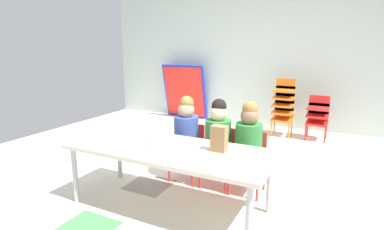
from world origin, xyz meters
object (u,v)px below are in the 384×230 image
at_px(craft_table, 169,152).
at_px(seated_child_far_right, 249,139).
at_px(paper_plate_center_table, 138,139).
at_px(paper_bag_brown, 219,139).
at_px(kid_chair_orange_stack, 283,104).
at_px(paper_plate_near_edge, 150,144).
at_px(donut_powdered_on_plate, 150,142).
at_px(seated_child_middle_seat, 218,135).
at_px(seated_child_near_camera, 187,130).
at_px(folded_activity_table, 185,92).
at_px(kid_chair_red_stack, 318,114).

height_order(craft_table, seated_child_far_right, seated_child_far_right).
bearing_deg(paper_plate_center_table, paper_bag_brown, 2.99).
relative_size(kid_chair_orange_stack, paper_plate_near_edge, 5.11).
bearing_deg(kid_chair_orange_stack, donut_powdered_on_plate, -102.69).
xyz_separation_m(craft_table, seated_child_middle_seat, (0.23, 0.60, 0.03)).
distance_m(seated_child_near_camera, paper_bag_brown, 0.76).
relative_size(paper_bag_brown, paper_plate_center_table, 1.22).
relative_size(folded_activity_table, paper_bag_brown, 4.94).
xyz_separation_m(kid_chair_orange_stack, donut_powdered_on_plate, (-0.64, -2.85, 0.07)).
xyz_separation_m(paper_bag_brown, paper_plate_center_table, (-0.80, -0.04, -0.11)).
distance_m(seated_child_far_right, paper_plate_center_table, 1.06).
bearing_deg(paper_bag_brown, seated_child_far_right, 76.81).
height_order(craft_table, paper_bag_brown, paper_bag_brown).
relative_size(seated_child_middle_seat, paper_bag_brown, 4.17).
xyz_separation_m(folded_activity_table, paper_plate_near_edge, (1.37, -3.20, 0.03)).
bearing_deg(paper_plate_center_table, craft_table, -10.19).
xyz_separation_m(kid_chair_orange_stack, paper_plate_near_edge, (-0.64, -2.85, 0.05)).
bearing_deg(donut_powdered_on_plate, seated_child_far_right, 39.64).
distance_m(seated_child_middle_seat, kid_chair_orange_stack, 2.26).
bearing_deg(seated_child_middle_seat, paper_plate_center_table, -138.57).
xyz_separation_m(craft_table, paper_plate_center_table, (-0.38, 0.07, 0.05)).
xyz_separation_m(craft_table, folded_activity_table, (-1.55, 3.20, 0.02)).
xyz_separation_m(kid_chair_red_stack, paper_bag_brown, (-0.56, -2.73, 0.28)).
relative_size(craft_table, paper_plate_near_edge, 10.05).
bearing_deg(seated_child_far_right, kid_chair_red_stack, 78.87).
bearing_deg(folded_activity_table, paper_plate_center_table, -69.40).
height_order(paper_bag_brown, donut_powdered_on_plate, paper_bag_brown).
xyz_separation_m(paper_plate_near_edge, paper_plate_center_table, (-0.19, 0.07, 0.00)).
bearing_deg(seated_child_near_camera, donut_powdered_on_plate, -94.69).
bearing_deg(folded_activity_table, paper_plate_near_edge, -66.89).
height_order(kid_chair_orange_stack, kid_chair_red_stack, kid_chair_orange_stack).
height_order(craft_table, paper_plate_near_edge, paper_plate_near_edge).
bearing_deg(seated_child_near_camera, seated_child_far_right, 0.00).
height_order(kid_chair_orange_stack, folded_activity_table, folded_activity_table).
height_order(paper_plate_near_edge, donut_powdered_on_plate, donut_powdered_on_plate).
xyz_separation_m(kid_chair_red_stack, paper_plate_near_edge, (-1.17, -2.85, 0.18)).
distance_m(seated_child_near_camera, seated_child_middle_seat, 0.36).
bearing_deg(seated_child_near_camera, paper_plate_center_table, -114.30).
bearing_deg(kid_chair_red_stack, seated_child_middle_seat, -108.67).
bearing_deg(paper_plate_center_table, paper_plate_near_edge, -20.76).
distance_m(paper_bag_brown, donut_powdered_on_plate, 0.63).
distance_m(seated_child_middle_seat, seated_child_far_right, 0.32).
relative_size(seated_child_near_camera, paper_bag_brown, 4.17).
distance_m(kid_chair_orange_stack, paper_bag_brown, 2.74).
bearing_deg(seated_child_near_camera, paper_plate_near_edge, -94.69).
bearing_deg(kid_chair_orange_stack, paper_plate_center_table, -106.68).
bearing_deg(paper_plate_center_table, seated_child_middle_seat, 41.43).
relative_size(seated_child_far_right, paper_plate_near_edge, 5.10).
bearing_deg(paper_bag_brown, kid_chair_red_stack, 78.50).
bearing_deg(seated_child_near_camera, kid_chair_orange_stack, 75.23).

